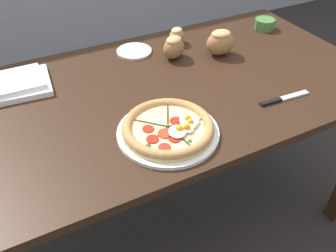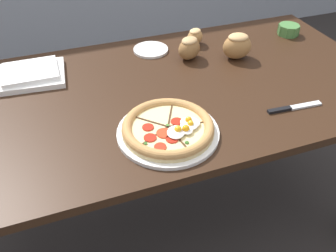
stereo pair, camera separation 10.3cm
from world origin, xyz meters
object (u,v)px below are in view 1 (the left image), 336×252
object	(u,v)px
pizza	(168,129)
bread_piece_mid	(220,42)
knife_main	(284,98)
side_saucer	(134,51)
bread_piece_far	(174,47)
bread_piece_near	(177,35)
napkin_folded	(15,84)
dining_table	(160,109)
ramekin_bowl	(265,24)

from	to	relation	value
pizza	bread_piece_mid	world-z (taller)	bread_piece_mid
knife_main	side_saucer	xyz separation A→B (m)	(-0.32, 0.54, 0.00)
bread_piece_mid	bread_piece_far	world-z (taller)	bread_piece_mid
bread_piece_far	bread_piece_near	bearing A→B (deg)	56.55
napkin_folded	bread_piece_far	size ratio (longest dim) A/B	2.06
pizza	bread_piece_near	world-z (taller)	bread_piece_near
bread_piece_near	knife_main	world-z (taller)	bread_piece_near
dining_table	bread_piece_near	distance (m)	0.38
dining_table	napkin_folded	bearing A→B (deg)	153.01
dining_table	napkin_folded	xyz separation A→B (m)	(-0.45, 0.23, 0.11)
napkin_folded	bread_piece_near	distance (m)	0.67
bread_piece_far	knife_main	world-z (taller)	bread_piece_far
dining_table	bread_piece_near	world-z (taller)	bread_piece_near
ramekin_bowl	bread_piece_mid	distance (m)	0.34
dining_table	knife_main	distance (m)	0.44
napkin_folded	knife_main	bearing A→B (deg)	-31.43
dining_table	side_saucer	distance (m)	0.30
knife_main	side_saucer	world-z (taller)	same
pizza	bread_piece_mid	size ratio (longest dim) A/B	2.46
bread_piece_near	bread_piece_far	bearing A→B (deg)	-123.45
bread_piece_near	bread_piece_far	distance (m)	0.13
pizza	bread_piece_far	distance (m)	0.47
dining_table	ramekin_bowl	world-z (taller)	ramekin_bowl
dining_table	side_saucer	xyz separation A→B (m)	(0.02, 0.28, 0.10)
side_saucer	pizza	bearing A→B (deg)	-101.96
knife_main	bread_piece_far	bearing A→B (deg)	118.06
pizza	bread_piece_near	bearing A→B (deg)	59.45
ramekin_bowl	knife_main	world-z (taller)	ramekin_bowl
ramekin_bowl	bread_piece_far	size ratio (longest dim) A/B	0.77
dining_table	side_saucer	bearing A→B (deg)	85.05
side_saucer	ramekin_bowl	bearing A→B (deg)	-5.36
napkin_folded	bread_piece_far	bearing A→B (deg)	-5.46
napkin_folded	side_saucer	world-z (taller)	napkin_folded
pizza	side_saucer	xyz separation A→B (m)	(0.11, 0.52, -0.02)
dining_table	bread_piece_mid	size ratio (longest dim) A/B	12.96
napkin_folded	knife_main	world-z (taller)	napkin_folded
ramekin_bowl	bread_piece_mid	size ratio (longest dim) A/B	0.76
ramekin_bowl	side_saucer	bearing A→B (deg)	174.64
ramekin_bowl	bread_piece_far	world-z (taller)	bread_piece_far
side_saucer	bread_piece_near	bearing A→B (deg)	-1.94
bread_piece_near	bread_piece_far	size ratio (longest dim) A/B	0.78
bread_piece_near	napkin_folded	bearing A→B (deg)	-175.77
bread_piece_mid	bread_piece_far	distance (m)	0.19
bread_piece_mid	bread_piece_far	xyz separation A→B (m)	(-0.18, 0.06, -0.01)
bread_piece_far	side_saucer	size ratio (longest dim) A/B	0.86
bread_piece_near	side_saucer	size ratio (longest dim) A/B	0.67
napkin_folded	pizza	bearing A→B (deg)	-51.99
bread_piece_far	pizza	bearing A→B (deg)	-119.76
ramekin_bowl	side_saucer	size ratio (longest dim) A/B	0.66
napkin_folded	bread_piece_far	world-z (taller)	bread_piece_far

